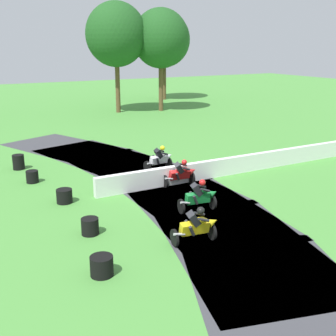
% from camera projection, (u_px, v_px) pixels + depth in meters
% --- Properties ---
extents(ground_plane, '(120.00, 120.00, 0.00)m').
position_uv_depth(ground_plane, '(166.00, 185.00, 20.78)').
color(ground_plane, '#4C933D').
extents(track_asphalt, '(8.33, 29.69, 0.01)m').
position_uv_depth(track_asphalt, '(150.00, 188.00, 20.36)').
color(track_asphalt, '#3D3D42').
rests_on(track_asphalt, ground).
extents(safety_barrier, '(17.72, 0.35, 0.90)m').
position_uv_depth(safety_barrier, '(252.00, 162.00, 23.11)').
color(safety_barrier, white).
rests_on(safety_barrier, ground).
extents(motorcycle_lead_yellow, '(1.70, 0.91, 1.43)m').
position_uv_depth(motorcycle_lead_yellow, '(197.00, 226.00, 14.57)').
color(motorcycle_lead_yellow, black).
rests_on(motorcycle_lead_yellow, ground).
extents(motorcycle_chase_green, '(1.71, 0.88, 1.42)m').
position_uv_depth(motorcycle_chase_green, '(200.00, 196.00, 17.36)').
color(motorcycle_chase_green, black).
rests_on(motorcycle_chase_green, ground).
extents(motorcycle_trailing_red, '(1.70, 0.90, 1.42)m').
position_uv_depth(motorcycle_trailing_red, '(181.00, 173.00, 20.54)').
color(motorcycle_trailing_red, black).
rests_on(motorcycle_trailing_red, ground).
extents(motorcycle_fourth_white, '(1.68, 0.91, 1.43)m').
position_uv_depth(motorcycle_fourth_white, '(160.00, 158.00, 23.12)').
color(motorcycle_fourth_white, black).
rests_on(motorcycle_fourth_white, ground).
extents(tire_stack_near, '(0.69, 0.69, 0.60)m').
position_uv_depth(tire_stack_near, '(102.00, 266.00, 12.64)').
color(tire_stack_near, black).
rests_on(tire_stack_near, ground).
extents(tire_stack_mid_a, '(0.62, 0.62, 0.60)m').
position_uv_depth(tire_stack_mid_a, '(90.00, 226.00, 15.37)').
color(tire_stack_mid_a, black).
rests_on(tire_stack_mid_a, ground).
extents(tire_stack_mid_b, '(0.67, 0.67, 0.60)m').
position_uv_depth(tire_stack_mid_b, '(64.00, 196.00, 18.42)').
color(tire_stack_mid_b, black).
rests_on(tire_stack_mid_b, ground).
extents(tire_stack_far, '(0.59, 0.59, 0.60)m').
position_uv_depth(tire_stack_far, '(32.00, 177.00, 21.11)').
color(tire_stack_far, black).
rests_on(tire_stack_far, ground).
extents(tire_stack_extra_a, '(0.62, 0.62, 0.80)m').
position_uv_depth(tire_stack_extra_a, '(18.00, 162.00, 23.32)').
color(tire_stack_extra_a, black).
rests_on(tire_stack_extra_a, ground).
extents(tree_far_left, '(5.44, 5.44, 9.89)m').
position_uv_depth(tree_far_left, '(161.00, 39.00, 41.89)').
color(tree_far_left, brown).
rests_on(tree_far_left, ground).
extents(tree_behind_barrier, '(5.76, 5.76, 10.40)m').
position_uv_depth(tree_behind_barrier, '(116.00, 35.00, 40.77)').
color(tree_behind_barrier, brown).
rests_on(tree_behind_barrier, ground).
extents(tree_distant, '(6.06, 6.06, 10.17)m').
position_uv_depth(tree_distant, '(164.00, 40.00, 50.76)').
color(tree_distant, brown).
rests_on(tree_distant, ground).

